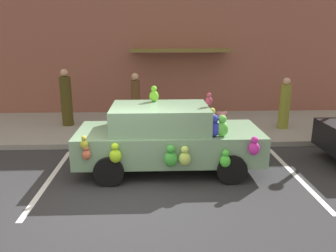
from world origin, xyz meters
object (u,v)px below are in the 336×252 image
Objects in this scene: pedestrian_by_lamp at (66,100)px; plush_covered_car at (167,137)px; teddy_bear_on_sidewalk at (222,125)px; pedestrian_near_shopfront at (136,99)px; pedestrian_walking_past at (285,105)px.

plush_covered_car is at bearing -48.39° from pedestrian_by_lamp.
teddy_bear_on_sidewalk is 0.45× the size of pedestrian_near_shopfront.
pedestrian_by_lamp reaches higher than plush_covered_car.
pedestrian_by_lamp reaches higher than teddy_bear_on_sidewalk.
plush_covered_car reaches higher than pedestrian_near_shopfront.
pedestrian_walking_past is 0.88× the size of pedestrian_by_lamp.
pedestrian_near_shopfront is at bearing 167.62° from pedestrian_walking_past.
pedestrian_by_lamp reaches higher than pedestrian_near_shopfront.
plush_covered_car is 4.89m from pedestrian_walking_past.
pedestrian_near_shopfront is 1.03× the size of pedestrian_walking_past.
pedestrian_by_lamp is at bearing 163.26° from teddy_bear_on_sidewalk.
plush_covered_car is 4.13m from pedestrian_near_shopfront.
teddy_bear_on_sidewalk is 0.47× the size of pedestrian_walking_past.
pedestrian_near_shopfront reaches higher than pedestrian_walking_past.
pedestrian_by_lamp is at bearing -169.79° from pedestrian_near_shopfront.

